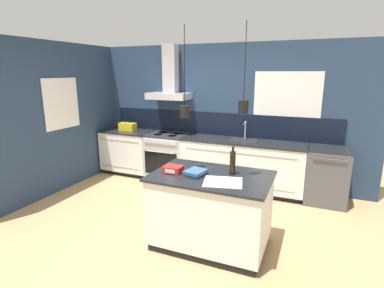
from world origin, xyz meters
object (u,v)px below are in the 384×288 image
(red_supply_box, at_px, (173,169))
(yellow_toolbox, at_px, (128,127))
(oven_range, at_px, (168,157))
(dishwasher, at_px, (327,176))
(bottle_on_island, at_px, (233,162))
(book_stack, at_px, (196,172))

(red_supply_box, height_order, yellow_toolbox, yellow_toolbox)
(oven_range, xyz_separation_m, red_supply_box, (1.13, -2.02, 0.50))
(dishwasher, height_order, bottle_on_island, bottle_on_island)
(bottle_on_island, bearing_deg, yellow_toolbox, 146.50)
(red_supply_box, bearing_deg, bottle_on_island, 17.97)
(dishwasher, xyz_separation_m, red_supply_box, (-1.76, -2.02, 0.50))
(oven_range, distance_m, dishwasher, 2.89)
(oven_range, bearing_deg, book_stack, -54.69)
(oven_range, height_order, bottle_on_island, bottle_on_island)
(dishwasher, height_order, book_stack, book_stack)
(bottle_on_island, relative_size, red_supply_box, 1.59)
(red_supply_box, distance_m, yellow_toolbox, 2.88)
(bottle_on_island, height_order, yellow_toolbox, bottle_on_island)
(bottle_on_island, bearing_deg, book_stack, -153.74)
(dishwasher, distance_m, bottle_on_island, 2.19)
(oven_range, relative_size, red_supply_box, 4.24)
(bottle_on_island, height_order, book_stack, bottle_on_island)
(book_stack, relative_size, yellow_toolbox, 0.90)
(oven_range, relative_size, dishwasher, 1.00)
(bottle_on_island, relative_size, yellow_toolbox, 1.01)
(dishwasher, height_order, red_supply_box, red_supply_box)
(book_stack, bearing_deg, yellow_toolbox, 139.52)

